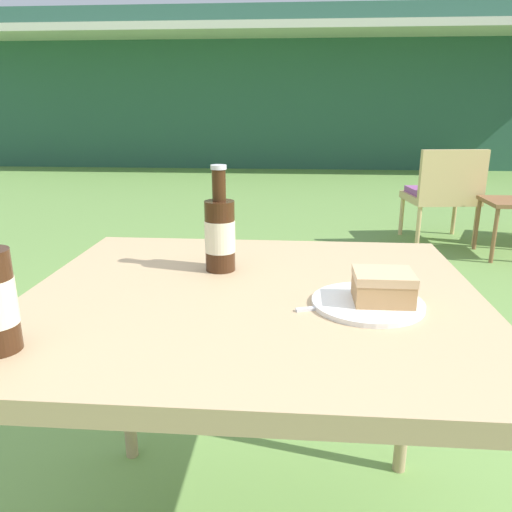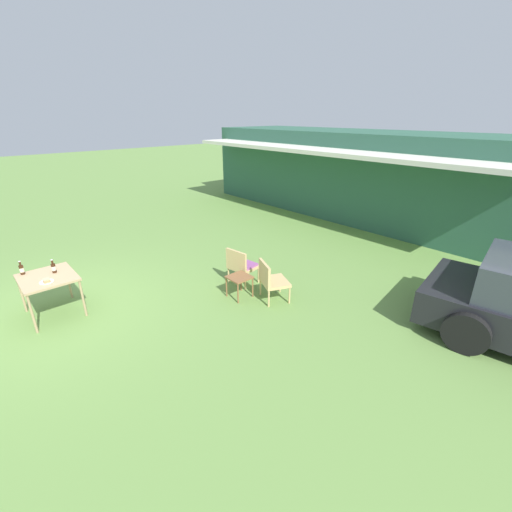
{
  "view_description": "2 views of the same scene",
  "coord_description": "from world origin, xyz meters",
  "px_view_note": "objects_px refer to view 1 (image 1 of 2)",
  "views": [
    {
      "loc": [
        0.09,
        -0.98,
        1.12
      ],
      "look_at": [
        0.0,
        0.1,
        0.79
      ],
      "focal_mm": 35.0,
      "sensor_mm": 36.0,
      "label": 1
    },
    {
      "loc": [
        6.39,
        -0.84,
        3.36
      ],
      "look_at": [
        2.0,
        3.08,
        0.9
      ],
      "focal_mm": 24.0,
      "sensor_mm": 36.0,
      "label": 2
    }
  ],
  "objects_px": {
    "cake_on_plate": "(376,294)",
    "cola_bottle_near": "(220,233)",
    "wicker_chair_cushioned": "(443,191)",
    "patio_table": "(252,320)"
  },
  "relations": [
    {
      "from": "patio_table",
      "to": "cola_bottle_near",
      "type": "distance_m",
      "value": 0.23
    },
    {
      "from": "wicker_chair_cushioned",
      "to": "cola_bottle_near",
      "type": "bearing_deg",
      "value": 58.32
    },
    {
      "from": "wicker_chair_cushioned",
      "to": "cola_bottle_near",
      "type": "height_order",
      "value": "cola_bottle_near"
    },
    {
      "from": "wicker_chair_cushioned",
      "to": "patio_table",
      "type": "bearing_deg",
      "value": 60.6
    },
    {
      "from": "patio_table",
      "to": "cola_bottle_near",
      "type": "height_order",
      "value": "cola_bottle_near"
    },
    {
      "from": "wicker_chair_cushioned",
      "to": "patio_table",
      "type": "height_order",
      "value": "wicker_chair_cushioned"
    },
    {
      "from": "wicker_chair_cushioned",
      "to": "cake_on_plate",
      "type": "height_order",
      "value": "cake_on_plate"
    },
    {
      "from": "wicker_chair_cushioned",
      "to": "cake_on_plate",
      "type": "relative_size",
      "value": 3.61
    },
    {
      "from": "cola_bottle_near",
      "to": "wicker_chair_cushioned",
      "type": "bearing_deg",
      "value": 65.7
    },
    {
      "from": "cake_on_plate",
      "to": "cola_bottle_near",
      "type": "height_order",
      "value": "cola_bottle_near"
    }
  ]
}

